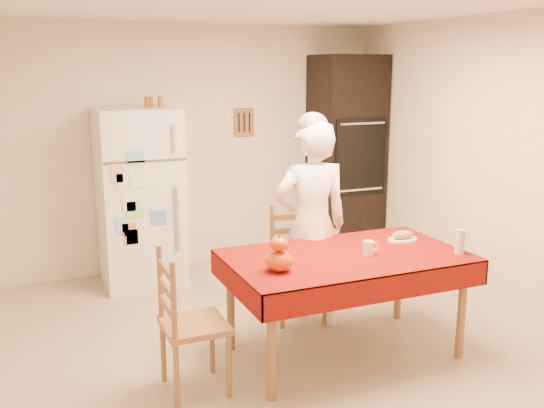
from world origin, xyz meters
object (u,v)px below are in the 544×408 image
refrigerator (140,197)px  chair_left (184,318)px  coffee_mug (369,248)px  oven_cabinet (346,158)px  seated_woman (311,226)px  wine_glass (460,242)px  chair_far (296,258)px  bread_plate (402,240)px  dining_table (345,264)px  pumpkin_lower (279,261)px

refrigerator → chair_left: size_ratio=1.79×
refrigerator → coffee_mug: refrigerator is taller
oven_cabinet → seated_woman: 2.05m
seated_woman → chair_left: bearing=33.8°
wine_glass → coffee_mug: bearing=159.3°
coffee_mug → chair_far: bearing=101.6°
oven_cabinet → bread_plate: (-0.65, -2.03, -0.33)m
seated_woman → oven_cabinet: bearing=-120.8°
wine_glass → bread_plate: (-0.18, 0.43, -0.08)m
oven_cabinet → chair_left: (-2.44, -2.24, -0.59)m
dining_table → seated_woman: 0.57m
refrigerator → pumpkin_lower: size_ratio=9.35×
chair_left → wine_glass: chair_left is taller
oven_cabinet → wine_glass: bearing=-100.8°
coffee_mug → pumpkin_lower: (-0.73, -0.08, 0.02)m
chair_far → bread_plate: chair_far is taller
chair_far → coffee_mug: (0.17, -0.84, 0.30)m
pumpkin_lower → seated_woman: bearing=50.0°
seated_woman → wine_glass: 1.14m
dining_table → pumpkin_lower: 0.62m
dining_table → chair_left: 1.23m
pumpkin_lower → wine_glass: wine_glass is taller
oven_cabinet → bread_plate: size_ratio=9.17×
refrigerator → chair_left: (-0.16, -2.19, -0.34)m
chair_left → wine_glass: (1.97, -0.22, 0.34)m
refrigerator → oven_cabinet: (2.28, 0.05, 0.25)m
coffee_mug → wine_glass: bearing=-20.7°
chair_left → coffee_mug: chair_left is taller
chair_left → seated_woman: (1.21, 0.62, 0.33)m
oven_cabinet → chair_far: size_ratio=2.32×
refrigerator → seated_woman: refrigerator is taller
oven_cabinet → wine_glass: size_ratio=12.50×
refrigerator → bread_plate: size_ratio=7.08×
pumpkin_lower → bread_plate: size_ratio=0.76×
coffee_mug → bread_plate: bearing=25.1°
dining_table → coffee_mug: 0.20m
pumpkin_lower → dining_table: bearing=14.0°
chair_far → wine_glass: (0.79, -1.07, 0.34)m
bread_plate → coffee_mug: bearing=-154.9°
chair_far → chair_left: size_ratio=1.00×
pumpkin_lower → wine_glass: 1.35m
dining_table → chair_left: bearing=-176.4°
chair_far → coffee_mug: chair_far is taller
refrigerator → coffee_mug: 2.49m
chair_far → bread_plate: size_ratio=3.96×
refrigerator → bread_plate: bearing=-50.6°
chair_far → oven_cabinet: bearing=56.7°
pumpkin_lower → bread_plate: pumpkin_lower is taller
refrigerator → chair_left: bearing=-94.1°
wine_glass → bread_plate: 0.48m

